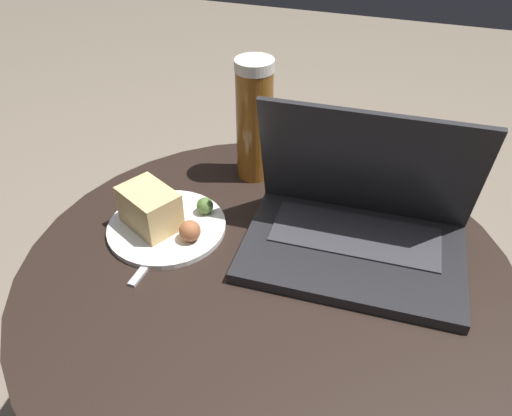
{
  "coord_description": "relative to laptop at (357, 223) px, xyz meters",
  "views": [
    {
      "loc": [
        0.16,
        -0.52,
        1.04
      ],
      "look_at": [
        -0.03,
        0.05,
        0.58
      ],
      "focal_mm": 35.0,
      "sensor_mm": 36.0,
      "label": 1
    }
  ],
  "objects": [
    {
      "name": "table",
      "position": [
        -0.12,
        -0.09,
        -0.18
      ],
      "size": [
        0.75,
        0.75,
        0.51
      ],
      "color": "#9E9EA3",
      "rests_on": "ground_plane"
    },
    {
      "name": "snack_plate",
      "position": [
        -0.31,
        -0.06,
        -0.02
      ],
      "size": [
        0.19,
        0.19,
        0.08
      ],
      "color": "silver",
      "rests_on": "table"
    },
    {
      "name": "laptop",
      "position": [
        0.0,
        0.0,
        0.0
      ],
      "size": [
        0.34,
        0.23,
        0.22
      ],
      "color": "#232326",
      "rests_on": "table"
    },
    {
      "name": "beer_glass",
      "position": [
        -0.22,
        0.15,
        0.07
      ],
      "size": [
        0.07,
        0.07,
        0.22
      ],
      "color": "brown",
      "rests_on": "table"
    },
    {
      "name": "fork",
      "position": [
        -0.29,
        -0.08,
        -0.04
      ],
      "size": [
        0.03,
        0.2,
        0.0
      ],
      "color": "#B2B2B7",
      "rests_on": "table"
    }
  ]
}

